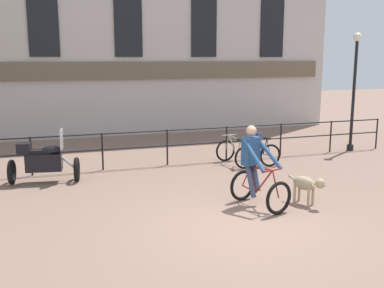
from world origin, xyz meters
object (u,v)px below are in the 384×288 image
cyclist_with_bike (256,170)px  dog (307,184)px  street_lamp (354,85)px  parked_bicycle_near_lamp (235,153)px  parked_bicycle_mid_left (262,151)px  parked_motorcycle (43,161)px

cyclist_with_bike → dog: bearing=-32.2°
dog → street_lamp: bearing=23.3°
parked_bicycle_near_lamp → parked_bicycle_mid_left: same height
cyclist_with_bike → parked_bicycle_near_lamp: 3.69m
parked_bicycle_mid_left → dog: bearing=76.5°
street_lamp → cyclist_with_bike: bearing=-143.7°
cyclist_with_bike → parked_bicycle_near_lamp: size_ratio=1.43×
dog → parked_motorcycle: bearing=124.6°
parked_bicycle_near_lamp → parked_bicycle_mid_left: size_ratio=1.07×
cyclist_with_bike → parked_bicycle_near_lamp: cyclist_with_bike is taller
parked_bicycle_near_lamp → parked_bicycle_mid_left: (0.88, -0.00, 0.00)m
parked_bicycle_mid_left → parked_bicycle_near_lamp: bearing=-0.1°
parked_bicycle_near_lamp → street_lamp: size_ratio=0.31×
street_lamp → parked_bicycle_mid_left: bearing=-169.6°
parked_bicycle_mid_left → street_lamp: 4.20m
parked_motorcycle → parked_bicycle_near_lamp: 5.32m
parked_bicycle_near_lamp → street_lamp: (4.59, 0.68, 1.84)m
parked_bicycle_mid_left → street_lamp: bearing=-169.6°
dog → parked_bicycle_mid_left: parked_bicycle_mid_left is taller
cyclist_with_bike → parked_bicycle_mid_left: bearing=44.8°
dog → parked_bicycle_near_lamp: parked_bicycle_near_lamp is taller
cyclist_with_bike → dog: (1.07, -0.32, -0.31)m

